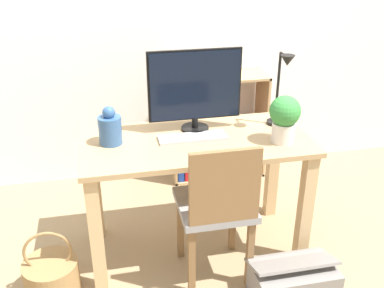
{
  "coord_description": "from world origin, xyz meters",
  "views": [
    {
      "loc": [
        -0.49,
        -2.23,
        1.81
      ],
      "look_at": [
        0.0,
        0.1,
        0.67
      ],
      "focal_mm": 42.0,
      "sensor_mm": 36.0,
      "label": 1
    }
  ],
  "objects": [
    {
      "name": "bookshelf",
      "position": [
        0.25,
        0.89,
        0.37
      ],
      "size": [
        0.73,
        0.28,
        0.82
      ],
      "color": "tan",
      "rests_on": "ground_plane"
    },
    {
      "name": "ground_plane",
      "position": [
        0.0,
        0.0,
        0.0
      ],
      "size": [
        10.0,
        10.0,
        0.0
      ],
      "primitive_type": "plane",
      "color": "#997F5B"
    },
    {
      "name": "chair",
      "position": [
        0.06,
        -0.29,
        0.48
      ],
      "size": [
        0.4,
        0.4,
        0.87
      ],
      "rotation": [
        0.0,
        0.0,
        -0.09
      ],
      "color": "gray",
      "rests_on": "ground_plane"
    },
    {
      "name": "monitor",
      "position": [
        0.03,
        0.14,
        1.0
      ],
      "size": [
        0.54,
        0.16,
        0.48
      ],
      "color": "black",
      "rests_on": "desk"
    },
    {
      "name": "vase",
      "position": [
        -0.47,
        0.05,
        0.83
      ],
      "size": [
        0.13,
        0.13,
        0.22
      ],
      "color": "#33598C",
      "rests_on": "desk"
    },
    {
      "name": "wall_back",
      "position": [
        0.0,
        1.06,
        1.3
      ],
      "size": [
        8.0,
        0.05,
        2.6
      ],
      "color": "white",
      "rests_on": "ground_plane"
    },
    {
      "name": "desk",
      "position": [
        0.0,
        0.0,
        0.59
      ],
      "size": [
        1.29,
        0.62,
        0.74
      ],
      "color": "tan",
      "rests_on": "ground_plane"
    },
    {
      "name": "potted_plant",
      "position": [
        0.46,
        -0.13,
        0.89
      ],
      "size": [
        0.17,
        0.17,
        0.27
      ],
      "color": "silver",
      "rests_on": "desk"
    },
    {
      "name": "keyboard",
      "position": [
        -0.01,
        0.01,
        0.75
      ],
      "size": [
        0.39,
        0.12,
        0.02
      ],
      "color": "#B2B2B7",
      "rests_on": "desk"
    },
    {
      "name": "basket",
      "position": [
        -0.85,
        -0.22,
        0.11
      ],
      "size": [
        0.3,
        0.3,
        0.4
      ],
      "color": "#997547",
      "rests_on": "ground_plane"
    },
    {
      "name": "storage_box",
      "position": [
        0.42,
        -0.53,
        0.11
      ],
      "size": [
        0.45,
        0.29,
        0.26
      ],
      "color": "gray",
      "rests_on": "ground_plane"
    },
    {
      "name": "desk_lamp",
      "position": [
        0.52,
        0.07,
        1.02
      ],
      "size": [
        0.1,
        0.19,
        0.45
      ],
      "color": "black",
      "rests_on": "desk"
    }
  ]
}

